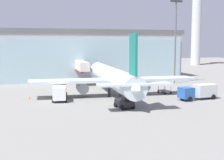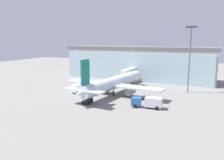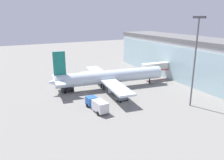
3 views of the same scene
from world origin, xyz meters
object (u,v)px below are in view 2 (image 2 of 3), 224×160
(catering_truck, at_px, (81,87))
(safety_cone_nose, at_px, (105,98))
(fuel_truck, at_px, (148,102))
(baggage_cart, at_px, (146,97))
(apron_light_mast, at_px, (190,54))
(safety_cone_wingtip, at_px, (73,88))
(jet_bridge, at_px, (131,72))
(pushback_tug, at_px, (87,100))
(airplane, at_px, (114,83))

(catering_truck, distance_m, safety_cone_nose, 12.03)
(fuel_truck, distance_m, baggage_cart, 8.35)
(apron_light_mast, height_order, fuel_truck, apron_light_mast)
(baggage_cart, distance_m, safety_cone_wingtip, 26.27)
(jet_bridge, height_order, catering_truck, jet_bridge)
(safety_cone_nose, bearing_deg, baggage_cart, 25.68)
(catering_truck, xyz_separation_m, pushback_tug, (8.09, -10.50, -0.49))
(jet_bridge, relative_size, baggage_cart, 4.49)
(fuel_truck, height_order, pushback_tug, fuel_truck)
(apron_light_mast, relative_size, baggage_cart, 6.87)
(catering_truck, xyz_separation_m, safety_cone_wingtip, (-4.96, 3.16, -1.19))
(airplane, xyz_separation_m, pushback_tug, (-2.49, -11.86, -2.44))
(catering_truck, relative_size, safety_cone_nose, 13.83)
(safety_cone_nose, bearing_deg, apron_light_mast, 40.74)
(pushback_tug, bearing_deg, airplane, -19.84)
(safety_cone_nose, distance_m, safety_cone_wingtip, 17.83)
(catering_truck, bearing_deg, jet_bridge, -11.20)
(pushback_tug, bearing_deg, apron_light_mast, -53.34)
(baggage_cart, relative_size, safety_cone_wingtip, 5.38)
(catering_truck, bearing_deg, airplane, -69.82)
(baggage_cart, xyz_separation_m, safety_cone_wingtip, (-26.04, 3.48, -0.23))
(airplane, height_order, pushback_tug, airplane)
(airplane, bearing_deg, safety_cone_nose, -170.66)
(jet_bridge, relative_size, airplane, 0.37)
(jet_bridge, height_order, baggage_cart, jet_bridge)
(fuel_truck, relative_size, pushback_tug, 2.17)
(catering_truck, xyz_separation_m, baggage_cart, (21.07, -0.31, -0.97))
(jet_bridge, distance_m, catering_truck, 23.38)
(jet_bridge, distance_m, apron_light_mast, 24.74)
(safety_cone_nose, bearing_deg, safety_cone_wingtip, 151.74)
(jet_bridge, distance_m, pushback_tug, 31.90)
(jet_bridge, xyz_separation_m, catering_truck, (-9.46, -21.21, -2.69))
(apron_light_mast, relative_size, safety_cone_nose, 37.00)
(apron_light_mast, xyz_separation_m, pushback_tug, (-23.10, -22.83, -10.98))
(airplane, xyz_separation_m, fuel_truck, (12.92, -9.61, -1.94))
(catering_truck, xyz_separation_m, safety_cone_nose, (10.74, -5.28, -1.19))
(apron_light_mast, distance_m, baggage_cart, 19.83)
(apron_light_mast, distance_m, fuel_truck, 24.35)
(fuel_truck, bearing_deg, safety_cone_wingtip, -25.86)
(fuel_truck, bearing_deg, safety_cone_nose, -17.12)
(fuel_truck, distance_m, safety_cone_nose, 13.15)
(fuel_truck, relative_size, baggage_cart, 2.51)
(fuel_truck, height_order, safety_cone_wingtip, fuel_truck)
(apron_light_mast, distance_m, safety_cone_nose, 29.41)
(apron_light_mast, bearing_deg, safety_cone_nose, -139.26)
(fuel_truck, relative_size, safety_cone_wingtip, 13.52)
(safety_cone_nose, relative_size, safety_cone_wingtip, 1.00)
(jet_bridge, height_order, airplane, airplane)
(airplane, bearing_deg, baggage_cart, -91.19)
(apron_light_mast, relative_size, airplane, 0.57)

